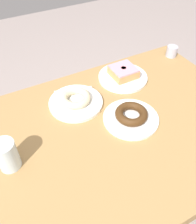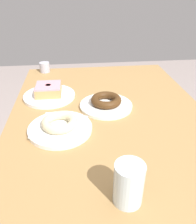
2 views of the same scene
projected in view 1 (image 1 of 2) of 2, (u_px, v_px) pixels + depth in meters
The scene contains 13 objects.
ground_plane at pixel (100, 220), 1.38m from camera, with size 6.00×6.00×0.00m, color gray.
table at pixel (101, 150), 0.91m from camera, with size 1.19×0.73×0.77m.
plate_glazed_square at pixel (123, 77), 1.06m from camera, with size 0.21×0.21×0.01m, color white.
napkin_glazed_square at pixel (123, 76), 1.06m from camera, with size 0.13×0.13×0.00m, color white.
donut_glazed_square at pixel (123, 72), 1.04m from camera, with size 0.10×0.10×0.04m.
plate_sugar_ring at pixel (76, 103), 0.94m from camera, with size 0.21×0.21×0.01m, color white.
napkin_sugar_ring at pixel (76, 101), 0.94m from camera, with size 0.15×0.15×0.00m, color white.
donut_sugar_ring at pixel (75, 98), 0.92m from camera, with size 0.12×0.12×0.03m, color beige.
plate_chocolate_ring at pixel (131, 118), 0.88m from camera, with size 0.20×0.20×0.01m, color white.
napkin_chocolate_ring at pixel (131, 117), 0.88m from camera, with size 0.13×0.13×0.00m, color white.
donut_chocolate_ring at pixel (131, 114), 0.87m from camera, with size 0.12×0.12×0.03m, color #452912.
water_glass at pixel (7, 155), 0.71m from camera, with size 0.07×0.07×0.10m, color silver.
sugar_jar at pixel (172, 51), 1.18m from camera, with size 0.05×0.05×0.05m, color #AEACBB.
Camera 1 is at (-0.27, -0.48, 1.41)m, focal length 38.68 mm.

